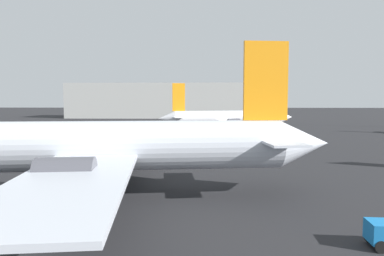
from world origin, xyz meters
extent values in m
cylinder|color=silver|center=(-8.39, 16.62, 3.85)|extent=(29.41, 7.30, 3.58)
cone|color=silver|center=(8.04, 18.75, 3.85)|extent=(4.36, 4.05, 3.58)
cube|color=silver|center=(-6.94, 16.80, 3.32)|extent=(9.58, 33.09, 0.25)
cube|color=silver|center=(5.57, 18.43, 4.21)|extent=(3.59, 8.96, 0.17)
cube|color=orange|center=(5.06, 18.36, 8.55)|extent=(3.33, 0.74, 5.82)
cylinder|color=#4C4C54|center=(-7.01, 10.54, 3.14)|extent=(3.33, 2.25, 1.87)
cylinder|color=#4C4C54|center=(-8.61, 22.85, 3.14)|extent=(3.33, 2.25, 1.87)
cube|color=black|center=(-6.67, 14.75, 1.03)|extent=(0.58, 0.58, 2.07)
cube|color=black|center=(-7.21, 18.86, 1.03)|extent=(0.58, 0.58, 2.07)
cylinder|color=white|center=(5.54, 66.85, 3.29)|extent=(23.14, 8.73, 3.06)
cone|color=white|center=(18.36, 70.15, 3.29)|extent=(4.03, 3.81, 3.06)
cone|color=white|center=(-7.28, 63.55, 3.29)|extent=(4.03, 3.81, 3.06)
cube|color=white|center=(4.42, 66.56, 2.83)|extent=(9.56, 25.78, 0.20)
cube|color=white|center=(-5.25, 64.07, 3.59)|extent=(3.61, 7.14, 0.13)
cube|color=orange|center=(-4.86, 64.17, 7.68)|extent=(2.59, 0.89, 5.71)
cylinder|color=#4C4C54|center=(3.87, 71.48, 2.67)|extent=(2.74, 2.04, 1.47)
cylinder|color=#4C4C54|center=(6.31, 61.99, 2.67)|extent=(2.74, 2.04, 1.47)
cube|color=black|center=(12.70, 68.69, 0.88)|extent=(0.50, 0.50, 1.76)
cube|color=black|center=(4.01, 68.15, 0.88)|extent=(0.50, 0.50, 1.76)
cube|color=black|center=(4.83, 64.98, 0.88)|extent=(0.50, 0.50, 1.76)
cylinder|color=black|center=(8.82, 8.26, 0.30)|extent=(0.61, 0.23, 0.60)
cylinder|color=black|center=(8.88, 9.43, 0.30)|extent=(0.61, 0.23, 0.60)
cube|color=#B7B7B2|center=(-18.40, 132.11, 6.74)|extent=(69.01, 19.14, 13.48)
camera|label=1|loc=(0.55, -7.90, 7.18)|focal=32.69mm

